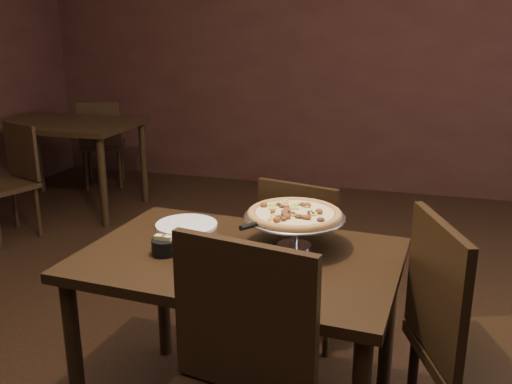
# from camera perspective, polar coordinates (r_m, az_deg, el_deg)

# --- Properties ---
(room) EXTENTS (6.04, 7.04, 2.84)m
(room) POSITION_cam_1_polar(r_m,az_deg,el_deg) (1.90, -1.48, 12.33)
(room) COLOR black
(room) RESTS_ON ground
(dining_table) EXTENTS (1.20, 0.84, 0.72)m
(dining_table) POSITION_cam_1_polar(r_m,az_deg,el_deg) (2.15, -1.67, -8.61)
(dining_table) COLOR black
(dining_table) RESTS_ON ground
(background_table) EXTENTS (1.19, 0.79, 0.74)m
(background_table) POSITION_cam_1_polar(r_m,az_deg,el_deg) (5.01, -18.60, 5.59)
(background_table) COLOR black
(background_table) RESTS_ON ground
(pizza_stand) EXTENTS (0.38, 0.38, 0.16)m
(pizza_stand) POSITION_cam_1_polar(r_m,az_deg,el_deg) (2.14, 3.87, -2.26)
(pizza_stand) COLOR silver
(pizza_stand) RESTS_ON dining_table
(parmesan_shaker) EXTENTS (0.06, 0.06, 0.10)m
(parmesan_shaker) POSITION_cam_1_polar(r_m,az_deg,el_deg) (2.05, -7.10, -5.62)
(parmesan_shaker) COLOR #F9F7C2
(parmesan_shaker) RESTS_ON dining_table
(pepper_flake_shaker) EXTENTS (0.05, 0.05, 0.09)m
(pepper_flake_shaker) POSITION_cam_1_polar(r_m,az_deg,el_deg) (2.00, -6.28, -6.44)
(pepper_flake_shaker) COLOR maroon
(pepper_flake_shaker) RESTS_ON dining_table
(packet_caddy) EXTENTS (0.09, 0.09, 0.07)m
(packet_caddy) POSITION_cam_1_polar(r_m,az_deg,el_deg) (2.13, -9.16, -5.38)
(packet_caddy) COLOR black
(packet_caddy) RESTS_ON dining_table
(napkin_stack) EXTENTS (0.19, 0.19, 0.02)m
(napkin_stack) POSITION_cam_1_polar(r_m,az_deg,el_deg) (1.77, 3.08, -10.90)
(napkin_stack) COLOR white
(napkin_stack) RESTS_ON dining_table
(plate_left) EXTENTS (0.26, 0.26, 0.01)m
(plate_left) POSITION_cam_1_polar(r_m,az_deg,el_deg) (2.40, -6.97, -3.30)
(plate_left) COLOR white
(plate_left) RESTS_ON dining_table
(plate_near) EXTENTS (0.21, 0.21, 0.01)m
(plate_near) POSITION_cam_1_polar(r_m,az_deg,el_deg) (1.88, -0.92, -9.13)
(plate_near) COLOR white
(plate_near) RESTS_ON dining_table
(serving_spatula) EXTENTS (0.16, 0.16, 0.02)m
(serving_spatula) POSITION_cam_1_polar(r_m,az_deg,el_deg) (2.04, -0.16, -3.34)
(serving_spatula) COLOR silver
(serving_spatula) RESTS_ON pizza_stand
(chair_far) EXTENTS (0.48, 0.48, 0.84)m
(chair_far) POSITION_cam_1_polar(r_m,az_deg,el_deg) (2.79, 5.02, -6.20)
(chair_far) COLOR black
(chair_far) RESTS_ON ground
(chair_side) EXTENTS (0.57, 0.57, 0.94)m
(chair_side) POSITION_cam_1_polar(r_m,az_deg,el_deg) (2.12, 20.28, -13.66)
(chair_side) COLOR black
(chair_side) RESTS_ON ground
(bg_chair_far) EXTENTS (0.51, 0.51, 0.83)m
(bg_chair_far) POSITION_cam_1_polar(r_m,az_deg,el_deg) (5.60, -15.16, 4.99)
(bg_chair_far) COLOR black
(bg_chair_far) RESTS_ON ground
(bg_chair_near) EXTENTS (0.50, 0.50, 0.83)m
(bg_chair_near) POSITION_cam_1_polar(r_m,az_deg,el_deg) (4.52, -23.34, 1.40)
(bg_chair_near) COLOR black
(bg_chair_near) RESTS_ON ground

